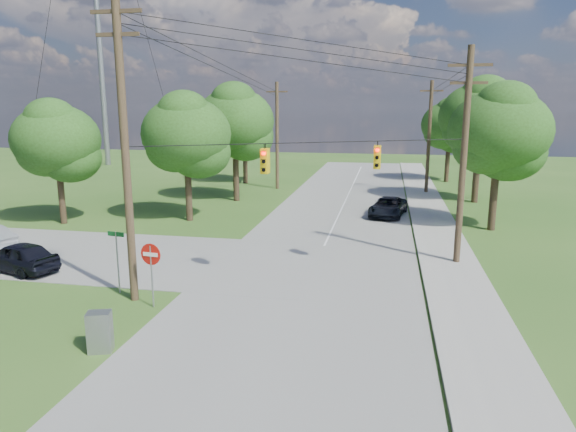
% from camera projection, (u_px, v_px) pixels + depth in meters
% --- Properties ---
extents(ground, '(140.00, 140.00, 0.00)m').
position_uv_depth(ground, '(241.00, 312.00, 19.69)').
color(ground, '#2D551C').
rests_on(ground, ground).
extents(main_road, '(10.00, 100.00, 0.03)m').
position_uv_depth(main_road, '(311.00, 274.00, 24.11)').
color(main_road, gray).
rests_on(main_road, ground).
extents(sidewalk_east, '(2.60, 100.00, 0.12)m').
position_uv_depth(sidewalk_east, '(460.00, 282.00, 22.86)').
color(sidewalk_east, '#A19F96').
rests_on(sidewalk_east, ground).
extents(pole_sw, '(2.00, 0.32, 12.00)m').
position_uv_depth(pole_sw, '(125.00, 146.00, 19.63)').
color(pole_sw, brown).
rests_on(pole_sw, ground).
extents(pole_ne, '(2.00, 0.32, 10.50)m').
position_uv_depth(pole_ne, '(464.00, 154.00, 24.58)').
color(pole_ne, brown).
rests_on(pole_ne, ground).
extents(pole_north_e, '(2.00, 0.32, 10.00)m').
position_uv_depth(pole_north_e, '(429.00, 136.00, 45.78)').
color(pole_north_e, brown).
rests_on(pole_north_e, ground).
extents(pole_north_w, '(2.00, 0.32, 10.00)m').
position_uv_depth(pole_north_w, '(277.00, 135.00, 48.36)').
color(pole_north_w, brown).
rests_on(pole_north_w, ground).
extents(power_lines, '(13.93, 29.62, 4.93)m').
position_uv_depth(power_lines, '(321.00, 80.00, 28.59)').
color(power_lines, black).
rests_on(power_lines, ground).
extents(traffic_signals, '(4.91, 3.27, 1.05)m').
position_uv_depth(traffic_signals, '(323.00, 159.00, 22.32)').
color(traffic_signals, yellow).
rests_on(traffic_signals, ground).
extents(tree_w_near, '(6.00, 6.00, 8.40)m').
position_uv_depth(tree_w_near, '(186.00, 134.00, 34.35)').
color(tree_w_near, '#443322').
rests_on(tree_w_near, ground).
extents(tree_w_mid, '(6.40, 6.40, 9.22)m').
position_uv_depth(tree_w_mid, '(235.00, 121.00, 41.71)').
color(tree_w_mid, '#443322').
rests_on(tree_w_mid, ground).
extents(tree_w_far, '(6.00, 6.00, 8.73)m').
position_uv_depth(tree_w_far, '(245.00, 122.00, 51.75)').
color(tree_w_far, '#443322').
rests_on(tree_w_far, ground).
extents(tree_e_near, '(6.20, 6.20, 8.81)m').
position_uv_depth(tree_e_near, '(499.00, 131.00, 31.53)').
color(tree_e_near, '#443322').
rests_on(tree_e_near, ground).
extents(tree_e_mid, '(6.60, 6.60, 9.64)m').
position_uv_depth(tree_e_mid, '(481.00, 117.00, 40.90)').
color(tree_e_mid, '#443322').
rests_on(tree_e_mid, ground).
extents(tree_e_far, '(5.80, 5.80, 8.32)m').
position_uv_depth(tree_e_far, '(450.00, 125.00, 52.82)').
color(tree_e_far, '#443322').
rests_on(tree_e_far, ground).
extents(tree_cross_n, '(5.60, 5.60, 7.91)m').
position_uv_depth(tree_cross_n, '(56.00, 140.00, 33.50)').
color(tree_cross_n, '#443322').
rests_on(tree_cross_n, ground).
extents(car_cross_dark, '(4.54, 2.83, 1.44)m').
position_uv_depth(car_cross_dark, '(19.00, 257.00, 24.29)').
color(car_cross_dark, black).
rests_on(car_cross_dark, cross_road).
extents(car_main_north, '(3.00, 5.05, 1.32)m').
position_uv_depth(car_main_north, '(388.00, 207.00, 36.79)').
color(car_main_north, black).
rests_on(car_main_north, main_road).
extents(control_cabinet, '(0.87, 0.73, 1.33)m').
position_uv_depth(control_cabinet, '(100.00, 332.00, 16.36)').
color(control_cabinet, gray).
rests_on(control_cabinet, ground).
extents(do_not_enter_sign, '(0.86, 0.15, 2.58)m').
position_uv_depth(do_not_enter_sign, '(151.00, 261.00, 19.76)').
color(do_not_enter_sign, gray).
rests_on(do_not_enter_sign, ground).
extents(street_name_sign, '(0.79, 0.16, 2.66)m').
position_uv_depth(street_name_sign, '(117.00, 254.00, 21.33)').
color(street_name_sign, gray).
rests_on(street_name_sign, ground).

